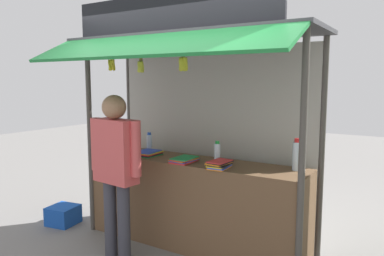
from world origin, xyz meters
The scene contains 15 objects.
ground_plane centered at (0.00, 0.00, 0.00)m, with size 20.00×20.00×0.00m, color slate.
stall_counter centered at (0.00, 0.00, 0.48)m, with size 2.51×0.56×0.96m, color brown.
stall_structure centered at (0.00, 0.11, 1.58)m, with size 2.71×1.44×2.63m.
water_bottle_center centered at (1.09, 0.14, 1.10)m, with size 0.09×0.09×0.31m.
water_bottle_back_left centered at (-0.67, 0.11, 1.07)m, with size 0.07×0.07×0.24m.
water_bottle_right centered at (0.31, 0.00, 1.07)m, with size 0.07×0.07×0.24m.
magazine_stack_front_right centered at (-0.56, -0.05, 0.98)m, with size 0.25×0.30×0.05m.
magazine_stack_far_right centered at (-0.01, -0.14, 0.98)m, with size 0.23×0.31×0.05m.
magazine_stack_far_left centered at (0.43, -0.18, 0.99)m, with size 0.20×0.27×0.08m.
magazine_stack_front_left centered at (-0.87, -0.22, 0.99)m, with size 0.23×0.25×0.08m.
banana_bunch_inner_right centered at (-0.78, -0.38, 1.98)m, with size 0.09×0.09×0.23m.
banana_bunch_inner_left centered at (-0.38, -0.38, 1.95)m, with size 0.08×0.08×0.26m.
banana_bunch_leftmost centered at (0.14, -0.38, 1.96)m, with size 0.10×0.10×0.25m.
vendor_person centered at (-0.48, -0.67, 1.01)m, with size 0.63×0.25×1.67m.
plastic_crate centered at (-1.70, -0.36, 0.12)m, with size 0.33×0.33×0.23m, color #194CB2.
Camera 1 is at (2.10, -3.36, 1.81)m, focal length 35.00 mm.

